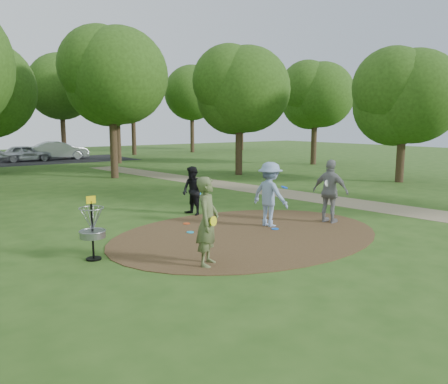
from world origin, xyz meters
TOP-DOWN VIEW (x-y plane):
  - ground at (0.00, 0.00)m, footprint 100.00×100.00m
  - dirt_clearing at (0.00, 0.00)m, footprint 8.40×8.40m
  - footpath at (6.50, 2.00)m, footprint 7.55×39.89m
  - parking_lot at (2.00, 30.00)m, footprint 14.00×8.00m
  - player_observer_with_disc at (-2.53, -1.65)m, footprint 0.88×0.86m
  - player_throwing_with_disc at (1.19, 0.39)m, footprint 1.26×1.41m
  - player_walking_with_disc at (0.13, 3.25)m, footprint 0.75×0.90m
  - player_waiting_with_disc at (3.09, -0.40)m, footprint 0.79×1.30m
  - disc_ground_cyan at (-1.31, 1.10)m, footprint 0.22×0.22m
  - disc_ground_blue at (1.01, -0.06)m, footprint 0.22×0.22m
  - disc_ground_red at (-0.81, 2.14)m, footprint 0.22×0.22m
  - car_left at (0.26, 30.17)m, footprint 4.12×1.72m
  - car_right at (3.08, 30.44)m, footprint 5.00×1.95m
  - disc_golf_basket at (-4.50, 0.30)m, footprint 0.63×0.63m
  - tree_ring at (1.29, 9.69)m, footprint 37.02×45.69m

SIDE VIEW (x-z plane):
  - ground at x=0.00m, z-range 0.00..0.00m
  - parking_lot at x=2.00m, z-range 0.00..0.01m
  - footpath at x=6.50m, z-range 0.00..0.01m
  - dirt_clearing at x=0.00m, z-range 0.00..0.02m
  - disc_ground_cyan at x=-1.31m, z-range 0.02..0.04m
  - disc_ground_blue at x=1.01m, z-range 0.02..0.04m
  - disc_ground_red at x=-0.81m, z-range 0.02..0.04m
  - car_left at x=0.26m, z-range 0.00..1.39m
  - car_right at x=3.08m, z-range 0.00..1.62m
  - player_walking_with_disc at x=0.13m, z-range 0.00..1.73m
  - disc_golf_basket at x=-4.50m, z-range 0.10..1.64m
  - player_throwing_with_disc at x=1.19m, z-range 0.00..2.03m
  - player_observer_with_disc at x=-2.53m, z-range 0.00..2.05m
  - player_waiting_with_disc at x=3.09m, z-range 0.00..2.07m
  - tree_ring at x=1.29m, z-range 0.59..9.98m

